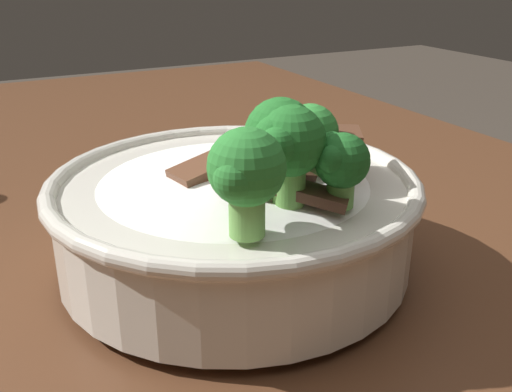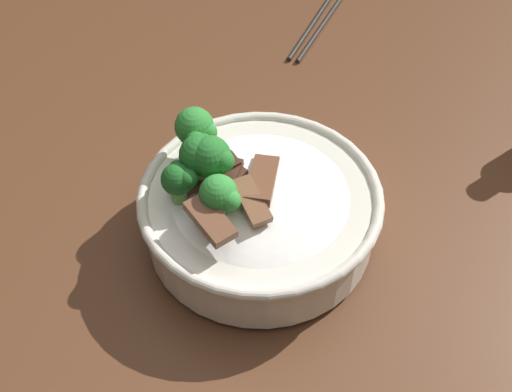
{
  "view_description": "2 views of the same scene",
  "coord_description": "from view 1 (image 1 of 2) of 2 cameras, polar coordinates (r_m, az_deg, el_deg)",
  "views": [
    {
      "loc": [
        -0.45,
        0.06,
        1.0
      ],
      "look_at": [
        -0.1,
        -0.12,
        0.84
      ],
      "focal_mm": 40.99,
      "sensor_mm": 36.0,
      "label": 1
    },
    {
      "loc": [
        0.04,
        -0.54,
        1.37
      ],
      "look_at": [
        -0.11,
        -0.1,
        0.85
      ],
      "focal_mm": 46.38,
      "sensor_mm": 36.0,
      "label": 2
    }
  ],
  "objects": [
    {
      "name": "dining_table",
      "position": [
        0.55,
        -17.13,
        -12.61
      ],
      "size": [
        1.39,
        1.08,
        0.79
      ],
      "color": "#56331E",
      "rests_on": "ground"
    },
    {
      "name": "rice_bowl",
      "position": [
        0.41,
        -1.85,
        -1.11
      ],
      "size": [
        0.26,
        0.26,
        0.14
      ],
      "color": "silver",
      "rests_on": "dining_table"
    }
  ]
}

